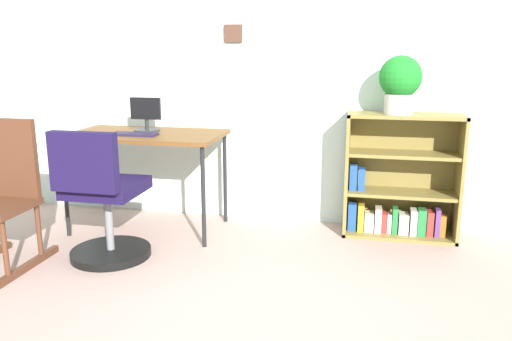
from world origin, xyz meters
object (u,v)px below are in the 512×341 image
at_px(office_chair, 103,205).
at_px(rocking_chair, 1,194).
at_px(bookshelf_low, 399,183).
at_px(potted_plant_on_shelf, 400,82).
at_px(desk, 146,140).
at_px(monitor, 146,116).
at_px(keyboard, 134,134).

distance_m(office_chair, rocking_chair, 0.62).
height_order(bookshelf_low, potted_plant_on_shelf, potted_plant_on_shelf).
xyz_separation_m(desk, monitor, (-0.03, 0.08, 0.17)).
bearing_deg(keyboard, office_chair, -90.14).
xyz_separation_m(office_chair, potted_plant_on_shelf, (1.83, 0.85, 0.74)).
bearing_deg(rocking_chair, potted_plant_on_shelf, 23.13).
height_order(monitor, bookshelf_low, monitor).
relative_size(keyboard, rocking_chair, 0.36).
xyz_separation_m(keyboard, potted_plant_on_shelf, (1.83, 0.35, 0.37)).
height_order(rocking_chair, bookshelf_low, rocking_chair).
height_order(desk, bookshelf_low, bookshelf_low).
relative_size(keyboard, potted_plant_on_shelf, 0.82).
xyz_separation_m(rocking_chair, bookshelf_low, (2.46, 1.09, -0.07)).
bearing_deg(monitor, potted_plant_on_shelf, 4.39).
bearing_deg(office_chair, potted_plant_on_shelf, 25.05).
bearing_deg(rocking_chair, desk, 52.68).
bearing_deg(office_chair, desk, 87.18).
height_order(keyboard, potted_plant_on_shelf, potted_plant_on_shelf).
relative_size(monitor, rocking_chair, 0.27).
bearing_deg(bookshelf_low, office_chair, -154.08).
relative_size(keyboard, office_chair, 0.38).
xyz_separation_m(desk, office_chair, (-0.03, -0.63, -0.31)).
bearing_deg(desk, monitor, 108.62).
bearing_deg(rocking_chair, monitor, 56.46).
bearing_deg(monitor, bookshelf_low, 5.94).
relative_size(monitor, bookshelf_low, 0.28).
relative_size(office_chair, bookshelf_low, 0.97).
height_order(keyboard, rocking_chair, rocking_chair).
bearing_deg(monitor, office_chair, -90.32).
height_order(monitor, rocking_chair, monitor).
relative_size(desk, keyboard, 3.41).
distance_m(monitor, office_chair, 0.86).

